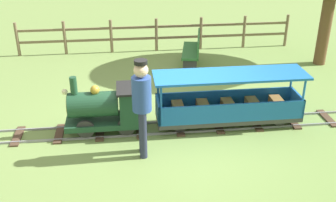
# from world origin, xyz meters

# --- Properties ---
(ground_plane) EXTENTS (60.00, 60.00, 0.00)m
(ground_plane) POSITION_xyz_m (0.00, 0.00, 0.00)
(ground_plane) COLOR #75934C
(track) EXTENTS (0.66, 6.40, 0.04)m
(track) POSITION_xyz_m (0.00, -0.00, 0.02)
(track) COLOR gray
(track) RESTS_ON ground_plane
(locomotive) EXTENTS (0.62, 1.44, 1.04)m
(locomotive) POSITION_xyz_m (0.00, 1.22, 0.49)
(locomotive) COLOR #1E472D
(locomotive) RESTS_ON ground_plane
(passenger_car) EXTENTS (0.72, 2.70, 0.97)m
(passenger_car) POSITION_xyz_m (0.00, -0.90, 0.42)
(passenger_car) COLOR #3F3F3F
(passenger_car) RESTS_ON ground_plane
(conductor_person) EXTENTS (0.30, 0.30, 1.62)m
(conductor_person) POSITION_xyz_m (-0.79, 0.69, 0.96)
(conductor_person) COLOR #282D47
(conductor_person) RESTS_ON ground_plane
(park_bench) EXTENTS (1.35, 0.65, 0.82)m
(park_bench) POSITION_xyz_m (3.02, -0.78, 0.42)
(park_bench) COLOR #2D6B33
(park_bench) RESTS_ON ground_plane
(fence_section) EXTENTS (0.08, 7.48, 0.90)m
(fence_section) POSITION_xyz_m (4.39, -0.00, 0.48)
(fence_section) COLOR #756047
(fence_section) RESTS_ON ground_plane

